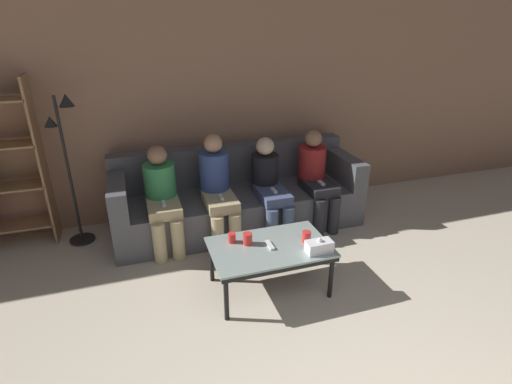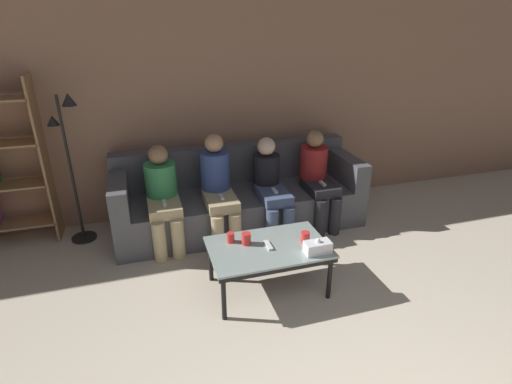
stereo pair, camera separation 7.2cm
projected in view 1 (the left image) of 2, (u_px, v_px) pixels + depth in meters
The scene contains 13 objects.
wall_back at pixel (224, 104), 4.65m from camera, with size 12.00×0.06×2.60m.
couch at pixel (238, 198), 4.60m from camera, with size 2.76×0.90×0.88m.
coffee_table at pixel (270, 250), 3.43m from camera, with size 1.02×0.65×0.44m.
cup_near_left at pixel (232, 238), 3.45m from camera, with size 0.07×0.07×0.09m.
cup_near_right at pixel (306, 237), 3.46m from camera, with size 0.08×0.08×0.10m.
cup_far_center at pixel (248, 239), 3.42m from camera, with size 0.08×0.08×0.10m.
tissue_box at pixel (319, 246), 3.31m from camera, with size 0.22×0.12×0.13m.
game_remote at pixel (270, 245), 3.41m from camera, with size 0.04×0.15×0.02m.
standing_lamp at pixel (68, 156), 3.98m from camera, with size 0.31×0.26×1.57m.
seated_person_left_end at pixel (162, 195), 4.05m from camera, with size 0.32×0.66×1.07m.
seated_person_mid_left at pixel (217, 186), 4.20m from camera, with size 0.31×0.70×1.13m.
seated_person_mid_right at pixel (269, 184), 4.36m from camera, with size 0.31×0.71×1.05m.
seated_person_right_end at pixel (316, 176), 4.54m from camera, with size 0.31×0.66×1.08m.
Camera 1 is at (-1.10, -0.55, 2.24)m, focal length 28.00 mm.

